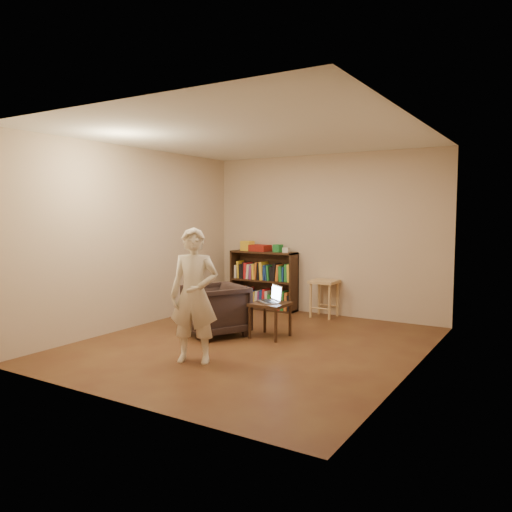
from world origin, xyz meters
The scene contains 15 objects.
floor centered at (0.00, 0.00, 0.00)m, with size 4.50×4.50×0.00m, color #472316.
ceiling centered at (0.00, 0.00, 2.60)m, with size 4.50×4.50×0.00m, color silver.
wall_back centered at (0.00, 2.25, 1.30)m, with size 4.00×4.00×0.00m, color #C9B098.
wall_left centered at (-2.00, 0.00, 1.30)m, with size 4.50×4.50×0.00m, color #C9B098.
wall_right centered at (2.00, 0.00, 1.30)m, with size 4.50×4.50×0.00m, color #C9B098.
bookshelf centered at (-1.06, 2.09, 0.44)m, with size 1.20×0.30×1.00m.
box_yellow centered at (-1.39, 2.08, 1.09)m, with size 0.21×0.15×0.17m, color yellow.
red_cloth centered at (-1.14, 2.09, 1.06)m, with size 0.33×0.24×0.11m, color maroon.
box_green centered at (-0.79, 2.10, 1.06)m, with size 0.13×0.13×0.13m, color #217C34.
box_white centered at (-0.62, 2.08, 1.04)m, with size 0.10×0.10×0.08m, color silver.
stool centered at (0.10, 2.02, 0.48)m, with size 0.41×0.41×0.59m.
armchair centered at (-0.69, 0.16, 0.35)m, with size 0.74×0.76×0.69m, color black.
side_table centered at (0.01, 0.44, 0.39)m, with size 0.46×0.46×0.47m.
laptop centered at (0.01, 0.49, 0.52)m, with size 0.39×0.38×0.23m.
person centered at (-0.16, -0.96, 0.75)m, with size 0.55×0.36×1.50m, color beige.
Camera 1 is at (3.27, -5.26, 1.67)m, focal length 35.00 mm.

